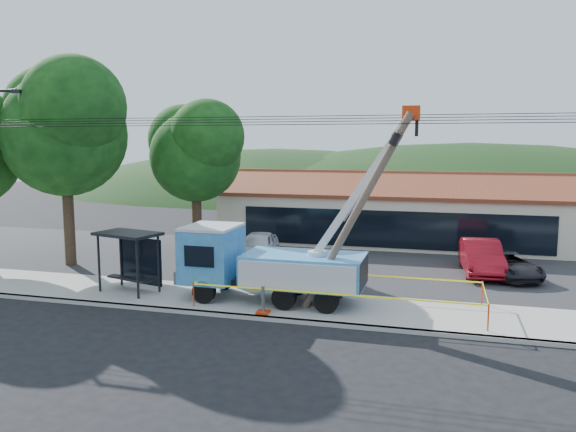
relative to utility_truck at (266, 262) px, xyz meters
The scene contains 16 objects.
ground 4.54m from the utility_truck, 90.82° to the right, with size 120.00×120.00×0.00m, color black.
curb 2.67m from the utility_truck, 91.64° to the right, with size 60.00×0.25×0.15m, color #A09E96.
sidewalk 1.65m from the utility_truck, 106.35° to the right, with size 60.00×4.00×0.15m, color #A09E96.
parking_lot 7.97m from the utility_truck, 90.44° to the left, with size 60.00×12.00×0.10m, color #28282B.
strip_mall 16.26m from the utility_truck, 75.98° to the left, with size 22.50×8.53×4.67m.
tree_west_near 13.91m from the utility_truck, 162.53° to the left, with size 7.56×6.72×10.80m.
tree_lot 12.14m from the utility_truck, 128.76° to the left, with size 6.30×5.60×8.94m.
hill_west 53.01m from the utility_truck, 106.51° to the left, with size 78.40×56.00×28.00m, color #143513.
hill_center 51.79m from the utility_truck, 78.93° to the left, with size 89.60×64.00×32.00m, color #143513.
utility_truck is the anchor object (origin of this frame).
leaning_pole 4.68m from the utility_truck, ahead, with size 4.13×1.62×7.57m.
bus_shelter 6.03m from the utility_truck, behind, with size 3.01×2.28×2.58m.
caution_tape 3.10m from the utility_truck, ahead, with size 10.99×3.29×0.95m.
car_silver 7.88m from the utility_truck, 111.05° to the left, with size 1.87×4.66×1.59m, color silver.
car_red 11.62m from the utility_truck, 40.37° to the left, with size 1.74×4.99×1.65m, color maroon.
car_dark 12.22m from the utility_truck, 34.97° to the left, with size 2.01×4.36×1.21m, color black.
Camera 1 is at (6.84, -17.01, 6.59)m, focal length 35.00 mm.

